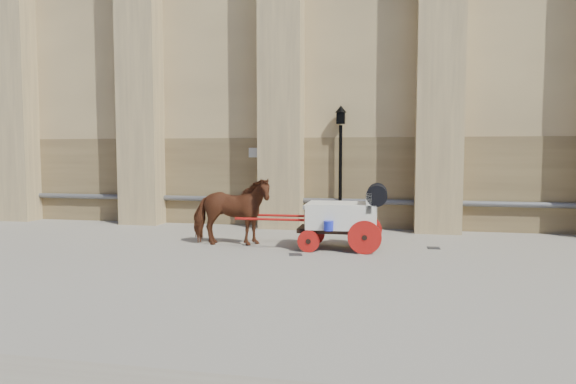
# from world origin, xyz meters

# --- Properties ---
(ground) EXTENTS (90.00, 90.00, 0.00)m
(ground) POSITION_xyz_m (0.00, 0.00, 0.00)
(ground) COLOR gray
(ground) RESTS_ON ground
(horse) EXTENTS (2.29, 1.27, 1.84)m
(horse) POSITION_xyz_m (-1.63, 0.15, 0.92)
(horse) COLOR brown
(horse) RESTS_ON ground
(carriage) EXTENTS (3.90, 1.40, 1.70)m
(carriage) POSITION_xyz_m (1.48, 0.19, 0.92)
(carriage) COLOR black
(carriage) RESTS_ON ground
(street_lamp) EXTENTS (0.38, 0.38, 4.02)m
(street_lamp) POSITION_xyz_m (0.94, 3.76, 2.15)
(street_lamp) COLOR black
(street_lamp) RESTS_ON ground
(drain_grate_near) EXTENTS (0.39, 0.39, 0.01)m
(drain_grate_near) POSITION_xyz_m (0.31, -0.77, 0.01)
(drain_grate_near) COLOR black
(drain_grate_near) RESTS_ON ground
(drain_grate_far) EXTENTS (0.33, 0.33, 0.01)m
(drain_grate_far) POSITION_xyz_m (3.70, 0.81, 0.01)
(drain_grate_far) COLOR black
(drain_grate_far) RESTS_ON ground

